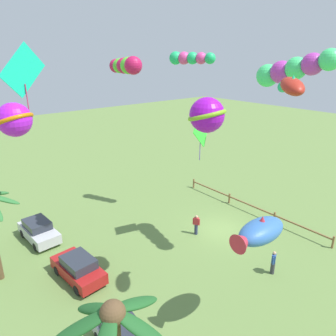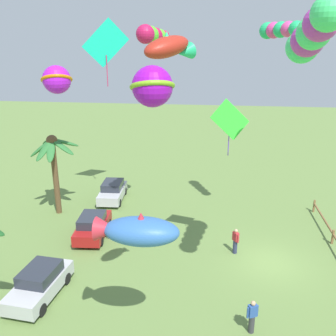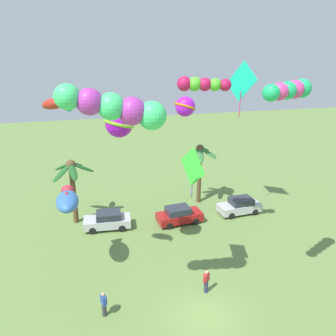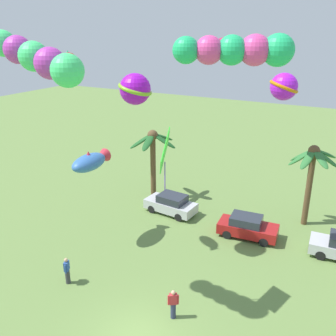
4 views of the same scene
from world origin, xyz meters
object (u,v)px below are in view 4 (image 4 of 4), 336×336
at_px(kite_tube_2, 238,50).
at_px(kite_tube_3, 38,58).
at_px(palm_tree_1, 153,148).
at_px(kite_fish_4, 91,161).
at_px(spectator_0, 67,270).
at_px(kite_diamond_5, 165,152).
at_px(palm_tree_0, 312,165).
at_px(kite_ball_0, 284,87).
at_px(kite_fish_7, 68,59).
at_px(parked_car_1, 247,227).
at_px(kite_tube_8, 245,50).
at_px(parked_car_0, 171,204).
at_px(spectator_1, 173,304).
at_px(kite_ball_1, 135,89).

bearing_deg(kite_tube_2, kite_tube_3, 179.33).
height_order(palm_tree_1, kite_tube_2, kite_tube_2).
height_order(kite_tube_2, kite_fish_4, kite_tube_2).
relative_size(spectator_0, kite_diamond_5, 0.54).
xyz_separation_m(palm_tree_0, kite_ball_0, (-2.10, -1.72, 5.36)).
xyz_separation_m(spectator_0, kite_fish_7, (-1.63, 3.36, 10.87)).
height_order(kite_fish_4, kite_fish_7, kite_fish_7).
distance_m(parked_car_1, kite_ball_0, 9.38).
xyz_separation_m(kite_tube_3, kite_tube_8, (6.33, 6.74, 0.17)).
height_order(palm_tree_1, parked_car_1, palm_tree_1).
relative_size(parked_car_0, kite_ball_0, 1.66).
relative_size(parked_car_1, kite_ball_0, 1.66).
bearing_deg(kite_tube_3, kite_fish_7, 120.40).
distance_m(kite_ball_0, kite_fish_7, 12.88).
bearing_deg(spectator_1, kite_diamond_5, 138.59).
distance_m(kite_ball_0, kite_tube_2, 13.25).
bearing_deg(kite_fish_7, spectator_0, -64.11).
xyz_separation_m(kite_ball_0, kite_tube_8, (-0.77, -6.06, 2.44)).
xyz_separation_m(spectator_1, kite_ball_0, (1.89, 11.03, 9.05)).
distance_m(kite_ball_0, kite_tube_3, 14.81).
bearing_deg(palm_tree_0, kite_fish_7, -140.65).
xyz_separation_m(spectator_0, kite_ball_0, (8.23, 11.45, 9.05)).
xyz_separation_m(parked_car_1, kite_tube_3, (-6.09, -10.84, 11.38)).
bearing_deg(palm_tree_0, kite_ball_1, -134.40).
xyz_separation_m(parked_car_0, kite_diamond_5, (4.41, -8.93, 7.42)).
relative_size(palm_tree_0, kite_fish_7, 3.10).
bearing_deg(spectator_0, palm_tree_0, 51.88).
xyz_separation_m(parked_car_0, kite_ball_1, (0.76, -5.59, 9.43)).
bearing_deg(kite_tube_8, spectator_1, -102.73).
bearing_deg(kite_tube_8, parked_car_0, 143.54).
height_order(palm_tree_0, spectator_1, palm_tree_0).
height_order(palm_tree_0, spectator_0, palm_tree_0).
bearing_deg(kite_ball_1, spectator_0, -112.29).
bearing_deg(kite_diamond_5, palm_tree_0, 68.08).
distance_m(palm_tree_1, kite_tube_8, 13.67).
height_order(parked_car_1, kite_ball_0, kite_ball_0).
relative_size(spectator_1, kite_fish_4, 0.52).
distance_m(parked_car_0, kite_tube_3, 16.14).
xyz_separation_m(parked_car_1, spectator_1, (-0.88, -9.06, 0.06)).
bearing_deg(parked_car_1, kite_tube_2, -78.83).
xyz_separation_m(spectator_0, spectator_1, (6.34, 0.42, 0.00)).
bearing_deg(kite_tube_8, kite_ball_0, 82.81).
relative_size(parked_car_0, kite_tube_8, 1.14).
height_order(kite_ball_0, kite_ball_1, kite_ball_1).
relative_size(kite_ball_0, kite_fish_7, 1.27).
xyz_separation_m(kite_ball_1, kite_fish_7, (-3.48, -1.14, 1.51)).
height_order(kite_ball_0, kite_fish_4, kite_ball_0).
relative_size(spectator_1, kite_tube_2, 0.48).
distance_m(palm_tree_1, kite_ball_1, 10.04).
bearing_deg(kite_diamond_5, kite_ball_1, 137.60).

